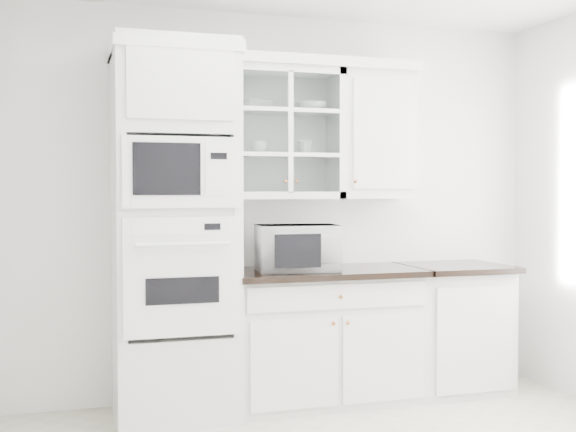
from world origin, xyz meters
name	(u,v)px	position (x,y,z in m)	size (l,w,h in m)	color
room_shell	(339,131)	(0.00, 0.43, 1.78)	(4.00, 3.50, 2.70)	white
oven_column	(174,231)	(-0.75, 1.42, 1.20)	(0.76, 0.68, 2.40)	silver
base_cabinet_run	(324,335)	(0.28, 1.45, 0.46)	(1.32, 0.67, 0.92)	silver
extra_base_cabinet	(453,327)	(1.28, 1.45, 0.46)	(0.72, 0.67, 0.92)	silver
upper_cabinet_glass	(283,134)	(0.03, 1.58, 1.85)	(0.80, 0.33, 0.90)	silver
upper_cabinet_solid	(373,136)	(0.71, 1.58, 1.85)	(0.55, 0.33, 0.90)	silver
crown_molding	(270,62)	(-0.07, 1.56, 2.33)	(2.14, 0.38, 0.07)	white
countertop_microwave	(297,248)	(0.07, 1.39, 1.07)	(0.53, 0.44, 0.31)	white
bowl_a	(254,105)	(-0.18, 1.58, 2.04)	(0.23, 0.23, 0.06)	white
bowl_b	(312,107)	(0.24, 1.58, 2.04)	(0.20, 0.20, 0.06)	white
cup_a	(260,147)	(-0.14, 1.57, 1.75)	(0.11, 0.11, 0.08)	white
cup_b	(305,148)	(0.18, 1.57, 1.76)	(0.10, 0.10, 0.09)	white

